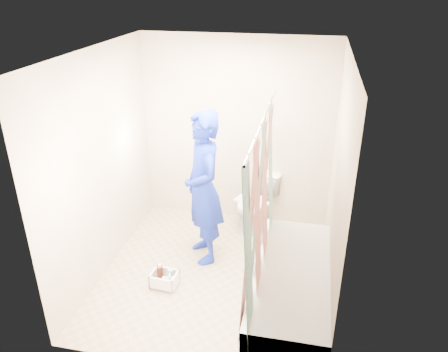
% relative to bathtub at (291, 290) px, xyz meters
% --- Properties ---
extents(floor, '(2.60, 2.60, 0.00)m').
position_rel_bathtub_xyz_m(floor, '(-0.85, 0.43, -0.27)').
color(floor, tan).
rests_on(floor, ground).
extents(ceiling, '(2.40, 2.60, 0.02)m').
position_rel_bathtub_xyz_m(ceiling, '(-0.85, 0.43, 2.13)').
color(ceiling, white).
rests_on(ceiling, wall_back).
extents(wall_back, '(2.40, 0.02, 2.40)m').
position_rel_bathtub_xyz_m(wall_back, '(-0.85, 1.73, 0.93)').
color(wall_back, beige).
rests_on(wall_back, ground).
extents(wall_front, '(2.40, 0.02, 2.40)m').
position_rel_bathtub_xyz_m(wall_front, '(-0.85, -0.88, 0.93)').
color(wall_front, beige).
rests_on(wall_front, ground).
extents(wall_left, '(0.02, 2.60, 2.40)m').
position_rel_bathtub_xyz_m(wall_left, '(-2.05, 0.43, 0.93)').
color(wall_left, beige).
rests_on(wall_left, ground).
extents(wall_right, '(0.02, 2.60, 2.40)m').
position_rel_bathtub_xyz_m(wall_right, '(0.35, 0.43, 0.93)').
color(wall_right, beige).
rests_on(wall_right, ground).
extents(bathtub, '(0.70, 1.75, 0.50)m').
position_rel_bathtub_xyz_m(bathtub, '(0.00, 0.00, 0.00)').
color(bathtub, silver).
rests_on(bathtub, ground).
extents(curtain_rod, '(0.02, 1.90, 0.02)m').
position_rel_bathtub_xyz_m(curtain_rod, '(-0.33, 0.00, 1.68)').
color(curtain_rod, silver).
rests_on(curtain_rod, wall_back).
extents(shower_curtain, '(0.06, 1.75, 1.80)m').
position_rel_bathtub_xyz_m(shower_curtain, '(-0.33, 0.00, 0.75)').
color(shower_curtain, silver).
rests_on(shower_curtain, curtain_rod).
extents(toilet, '(0.62, 0.79, 0.70)m').
position_rel_bathtub_xyz_m(toilet, '(-0.55, 1.51, 0.08)').
color(toilet, white).
rests_on(toilet, ground).
extents(tank_lid, '(0.47, 0.33, 0.03)m').
position_rel_bathtub_xyz_m(tank_lid, '(-0.59, 1.40, 0.14)').
color(tank_lid, white).
rests_on(tank_lid, toilet).
extents(tank_internals, '(0.16, 0.09, 0.23)m').
position_rel_bathtub_xyz_m(tank_internals, '(-0.52, 1.69, 0.43)').
color(tank_internals, black).
rests_on(tank_internals, toilet).
extents(plumber, '(0.69, 0.77, 1.76)m').
position_rel_bathtub_xyz_m(plumber, '(-1.04, 0.74, 0.61)').
color(plumber, '#1021A6').
rests_on(plumber, ground).
extents(cleaning_caddy, '(0.29, 0.24, 0.21)m').
position_rel_bathtub_xyz_m(cleaning_caddy, '(-1.32, 0.12, -0.19)').
color(cleaning_caddy, white).
rests_on(cleaning_caddy, ground).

